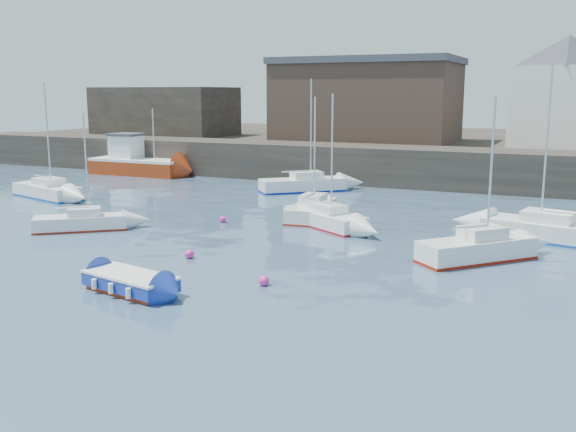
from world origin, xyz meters
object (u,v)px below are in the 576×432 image
at_px(sailboat_e, 47,190).
at_px(sailboat_h, 303,184).
at_px(fishing_boat, 137,162).
at_px(sailboat_a, 81,222).
at_px(sailboat_c, 477,248).
at_px(sailboat_d, 553,231).
at_px(sailboat_f, 312,210).
at_px(sailboat_b, 325,218).
at_px(buoy_mid, 264,286).
at_px(blue_dinghy, 130,282).
at_px(buoy_near, 190,258).
at_px(buoy_far, 223,222).

height_order(sailboat_e, sailboat_h, sailboat_h).
distance_m(fishing_boat, sailboat_a, 24.02).
xyz_separation_m(sailboat_c, sailboat_d, (2.89, 5.45, -0.01)).
xyz_separation_m(fishing_boat, sailboat_f, (22.19, -12.37, -0.64)).
distance_m(fishing_boat, sailboat_f, 25.42).
xyz_separation_m(sailboat_b, sailboat_d, (11.62, 1.43, 0.06)).
relative_size(sailboat_b, buoy_mid, 17.69).
height_order(blue_dinghy, buoy_near, blue_dinghy).
height_order(blue_dinghy, buoy_far, blue_dinghy).
height_order(sailboat_h, buoy_mid, sailboat_h).
xyz_separation_m(fishing_boat, sailboat_c, (32.55, -18.40, -0.59)).
distance_m(sailboat_a, sailboat_h, 18.44).
height_order(sailboat_c, buoy_mid, sailboat_c).
bearing_deg(buoy_mid, buoy_far, 127.39).
height_order(blue_dinghy, sailboat_a, sailboat_a).
bearing_deg(sailboat_d, buoy_far, -171.10).
distance_m(fishing_boat, sailboat_h, 17.93).
distance_m(blue_dinghy, buoy_mid, 5.01).
relative_size(sailboat_c, sailboat_h, 0.87).
xyz_separation_m(sailboat_f, sailboat_h, (-4.53, 9.30, 0.04)).
bearing_deg(sailboat_e, sailboat_f, 2.67).
xyz_separation_m(sailboat_b, buoy_mid, (1.85, -11.25, -0.47)).
relative_size(sailboat_a, sailboat_c, 0.87).
relative_size(fishing_boat, buoy_near, 21.05).
relative_size(sailboat_a, buoy_far, 16.87).
relative_size(blue_dinghy, sailboat_a, 0.64).
distance_m(sailboat_d, buoy_far, 17.60).
distance_m(sailboat_e, buoy_mid, 26.27).
distance_m(sailboat_d, sailboat_h, 20.34).
bearing_deg(sailboat_d, sailboat_h, 150.95).
xyz_separation_m(sailboat_b, buoy_near, (-3.02, -8.95, -0.47)).
bearing_deg(sailboat_a, sailboat_c, 6.41).
bearing_deg(buoy_mid, blue_dinghy, -145.86).
bearing_deg(sailboat_d, sailboat_b, -172.99).
bearing_deg(sailboat_h, buoy_mid, -70.45).
distance_m(sailboat_b, sailboat_h, 12.87).
height_order(blue_dinghy, sailboat_f, sailboat_f).
xyz_separation_m(fishing_boat, buoy_near, (20.80, -23.33, -1.14)).
bearing_deg(buoy_far, buoy_mid, -52.61).
height_order(blue_dinghy, sailboat_e, sailboat_e).
height_order(fishing_boat, sailboat_c, sailboat_c).
height_order(sailboat_b, sailboat_d, sailboat_d).
distance_m(fishing_boat, sailboat_c, 37.40).
bearing_deg(buoy_mid, sailboat_e, 151.98).
xyz_separation_m(sailboat_f, buoy_near, (-1.39, -10.96, -0.50)).
relative_size(blue_dinghy, buoy_near, 9.49).
bearing_deg(buoy_near, buoy_far, 109.71).
xyz_separation_m(sailboat_c, sailboat_f, (-10.36, 6.03, -0.05)).
relative_size(sailboat_e, buoy_far, 21.38).
xyz_separation_m(sailboat_b, sailboat_e, (-21.34, 1.09, 0.05)).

